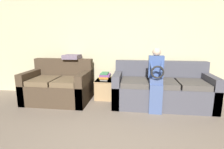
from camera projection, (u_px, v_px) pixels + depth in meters
name	position (u px, v px, depth m)	size (l,w,h in m)	color
wall_back	(125.00, 46.00, 4.37)	(7.83, 0.06, 2.55)	beige
couch_main	(161.00, 90.00, 3.89)	(2.11, 0.94, 0.95)	#4C4C56
couch_side	(59.00, 87.00, 4.15)	(1.46, 0.96, 0.97)	#473828
child_left_seated	(156.00, 77.00, 3.46)	(0.30, 0.37, 1.29)	#475B8E
side_shelf	(105.00, 89.00, 4.34)	(0.47, 0.51, 0.46)	tan
book_stack	(105.00, 76.00, 4.28)	(0.25, 0.32, 0.18)	gray
throw_pillow	(72.00, 57.00, 4.31)	(0.38, 0.38, 0.10)	slate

